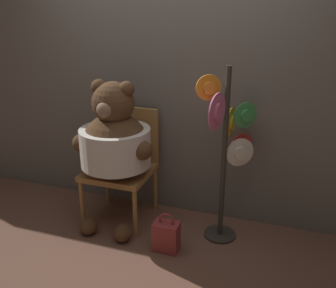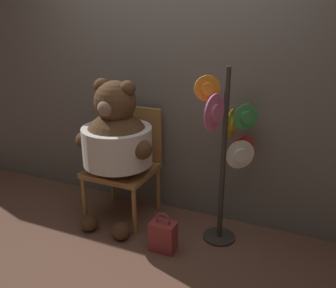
{
  "view_description": "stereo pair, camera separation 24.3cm",
  "coord_description": "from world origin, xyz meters",
  "px_view_note": "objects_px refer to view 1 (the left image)",
  "views": [
    {
      "loc": [
        1.09,
        -2.62,
        1.94
      ],
      "look_at": [
        0.12,
        0.19,
        0.83
      ],
      "focal_mm": 40.0,
      "sensor_mm": 36.0,
      "label": 1
    },
    {
      "loc": [
        1.32,
        -2.53,
        1.94
      ],
      "look_at": [
        0.12,
        0.19,
        0.83
      ],
      "focal_mm": 40.0,
      "sensor_mm": 36.0,
      "label": 2
    }
  ],
  "objects_px": {
    "teddy_bear": "(115,143)",
    "handbag_on_ground": "(166,236)",
    "hat_display_rack": "(228,146)",
    "chair": "(123,160)"
  },
  "relations": [
    {
      "from": "teddy_bear",
      "to": "hat_display_rack",
      "type": "xyz_separation_m",
      "value": [
        0.97,
        0.12,
        0.04
      ]
    },
    {
      "from": "chair",
      "to": "handbag_on_ground",
      "type": "distance_m",
      "value": 0.85
    },
    {
      "from": "chair",
      "to": "handbag_on_ground",
      "type": "bearing_deg",
      "value": -37.15
    },
    {
      "from": "teddy_bear",
      "to": "hat_display_rack",
      "type": "distance_m",
      "value": 0.98
    },
    {
      "from": "teddy_bear",
      "to": "chair",
      "type": "bearing_deg",
      "value": 96.79
    },
    {
      "from": "teddy_bear",
      "to": "handbag_on_ground",
      "type": "distance_m",
      "value": 0.91
    },
    {
      "from": "teddy_bear",
      "to": "handbag_on_ground",
      "type": "bearing_deg",
      "value": -24.61
    },
    {
      "from": "hat_display_rack",
      "to": "handbag_on_ground",
      "type": "distance_m",
      "value": 0.9
    },
    {
      "from": "chair",
      "to": "teddy_bear",
      "type": "bearing_deg",
      "value": -83.21
    },
    {
      "from": "hat_display_rack",
      "to": "teddy_bear",
      "type": "bearing_deg",
      "value": -173.08
    }
  ]
}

